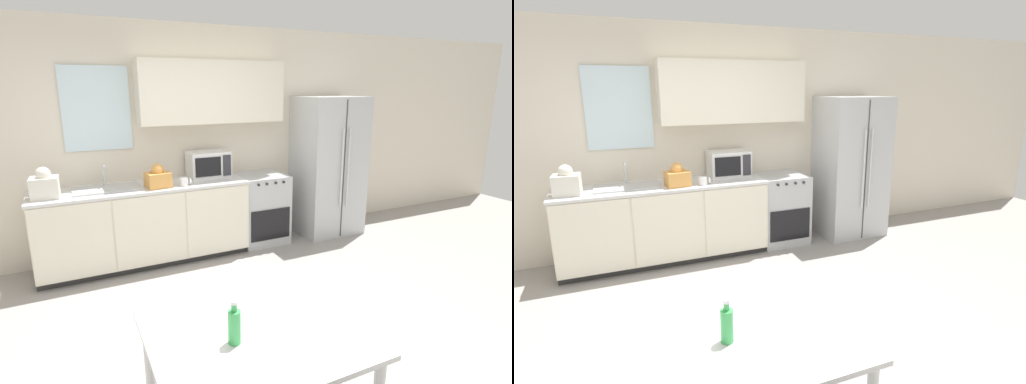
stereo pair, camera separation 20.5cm
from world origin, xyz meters
The scene contains 12 objects.
ground_plane centered at (0.00, 0.00, 0.00)m, with size 12.00×12.00×0.00m, color gray.
wall_back centered at (0.09, 2.11, 1.45)m, with size 12.00×0.38×2.70m.
kitchen_counter centered at (-0.34, 1.80, 0.46)m, with size 2.33×0.66×0.91m.
oven_range centered at (1.14, 1.82, 0.45)m, with size 0.62×0.61×0.89m.
refrigerator centered at (2.14, 1.76, 0.93)m, with size 0.84×0.74×1.86m.
kitchen_sink centered at (-0.72, 1.80, 0.93)m, with size 0.69×0.39×0.26m.
microwave centered at (0.48, 1.92, 1.07)m, with size 0.49×0.34×0.31m.
coffee_mug centered at (0.08, 1.61, 0.96)m, with size 0.13×0.10×0.09m.
grocery_bag_0 centered at (-1.30, 1.70, 1.04)m, with size 0.27×0.23×0.31m.
grocery_bag_1 centered at (-0.20, 1.66, 1.02)m, with size 0.28×0.24×0.27m.
dining_table centered at (-0.30, -1.01, 0.66)m, with size 1.07×0.96×0.76m.
drink_bottle centered at (-0.43, -1.06, 0.86)m, with size 0.07×0.07×0.23m.
Camera 2 is at (-0.90, -2.73, 1.98)m, focal length 28.00 mm.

